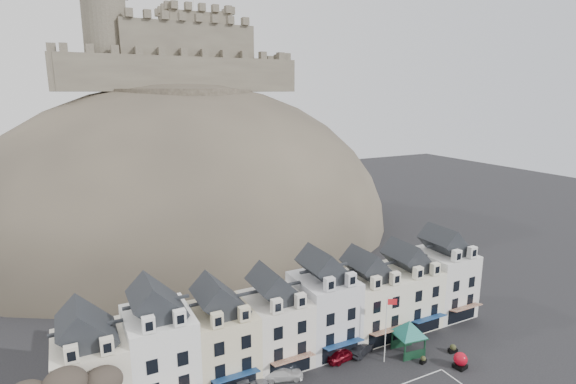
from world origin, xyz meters
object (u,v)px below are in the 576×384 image
object	(u,v)px
car_maroon	(343,354)
red_buoy	(460,360)
flagpole	(387,325)
car_white	(282,373)
car_charcoal	(362,348)
bus_shelter	(409,328)

from	to	relation	value
car_maroon	red_buoy	bearing A→B (deg)	-129.82
flagpole	car_white	bearing A→B (deg)	167.77
red_buoy	car_charcoal	size ratio (longest dim) A/B	0.47
car_charcoal	car_maroon	bearing A→B (deg)	67.61
bus_shelter	car_maroon	size ratio (longest dim) A/B	1.50
red_buoy	bus_shelter	bearing A→B (deg)	122.70
bus_shelter	flagpole	bearing A→B (deg)	-169.21
car_charcoal	flagpole	bearing A→B (deg)	-174.45
car_maroon	car_white	bearing A→B (deg)	84.35
flagpole	car_charcoal	xyz separation A→B (m)	(-1.44, 2.71, -4.14)
red_buoy	car_maroon	world-z (taller)	red_buoy
flagpole	car_maroon	xyz separation A→B (m)	(-4.30, 2.71, -4.05)
car_white	car_charcoal	distance (m)	11.05
car_white	car_charcoal	bearing A→B (deg)	-70.35
bus_shelter	flagpole	world-z (taller)	flagpole
car_charcoal	red_buoy	bearing A→B (deg)	-154.59
flagpole	car_maroon	world-z (taller)	flagpole
red_buoy	flagpole	distance (m)	9.48
flagpole	car_white	world-z (taller)	flagpole
car_maroon	car_charcoal	xyz separation A→B (m)	(2.86, 0.00, -0.09)
flagpole	car_charcoal	distance (m)	5.15
flagpole	car_charcoal	world-z (taller)	flagpole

